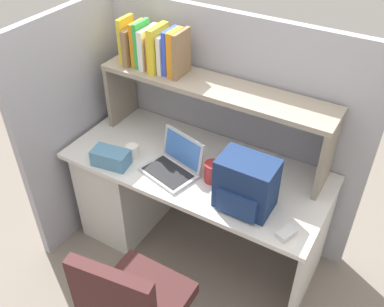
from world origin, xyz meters
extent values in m
plane|color=slate|center=(0.00, 0.00, 0.00)|extent=(8.00, 8.00, 0.00)
cube|color=silver|center=(0.00, 0.00, 0.71)|extent=(1.60, 0.70, 0.03)
cube|color=beige|center=(-0.55, 0.00, 0.35)|extent=(0.40, 0.64, 0.70)
cube|color=beige|center=(0.78, 0.00, 0.35)|extent=(0.03, 0.64, 0.70)
cube|color=#9E9EA8|center=(0.00, 0.38, 0.78)|extent=(1.84, 0.05, 1.55)
cube|color=#9E9EA8|center=(-0.85, -0.05, 0.78)|extent=(0.05, 1.06, 1.55)
cube|color=gray|center=(-0.70, 0.20, 0.94)|extent=(0.03, 0.28, 0.42)
cube|color=gray|center=(0.70, 0.20, 0.94)|extent=(0.03, 0.28, 0.42)
cube|color=gray|center=(0.00, 0.20, 1.17)|extent=(1.44, 0.28, 0.03)
cube|color=yellow|center=(-0.61, 0.20, 1.32)|extent=(0.03, 0.14, 0.28)
cube|color=olive|center=(-0.56, 0.19, 1.29)|extent=(0.04, 0.17, 0.22)
cube|color=orange|center=(-0.52, 0.20, 1.31)|extent=(0.03, 0.13, 0.27)
cube|color=green|center=(-0.49, 0.19, 1.32)|extent=(0.03, 0.14, 0.28)
cube|color=white|center=(-0.46, 0.21, 1.30)|extent=(0.03, 0.18, 0.24)
cube|color=orange|center=(-0.41, 0.21, 1.28)|extent=(0.03, 0.15, 0.20)
cube|color=yellow|center=(-0.37, 0.19, 1.32)|extent=(0.04, 0.18, 0.27)
cube|color=white|center=(-0.33, 0.21, 1.30)|extent=(0.03, 0.16, 0.23)
cube|color=blue|center=(-0.30, 0.21, 1.31)|extent=(0.03, 0.15, 0.27)
cube|color=orange|center=(-0.26, 0.20, 1.31)|extent=(0.04, 0.13, 0.27)
cube|color=olive|center=(-0.22, 0.20, 1.32)|extent=(0.03, 0.17, 0.27)
cube|color=#B7BABF|center=(-0.09, -0.16, 0.74)|extent=(0.35, 0.29, 0.02)
cube|color=black|center=(-0.10, -0.16, 0.75)|extent=(0.31, 0.23, 0.00)
cube|color=#B7BABF|center=(-0.07, -0.04, 0.85)|extent=(0.31, 0.12, 0.20)
cube|color=#3F72CC|center=(-0.07, -0.05, 0.85)|extent=(0.27, 0.10, 0.17)
cube|color=navy|center=(0.39, -0.16, 0.88)|extent=(0.30, 0.20, 0.30)
cube|color=navy|center=(0.39, -0.27, 0.81)|extent=(0.22, 0.04, 0.14)
cube|color=silver|center=(0.67, -0.25, 0.75)|extent=(0.09, 0.12, 0.03)
cylinder|color=white|center=(-0.38, -0.13, 0.77)|extent=(0.08, 0.08, 0.08)
cube|color=teal|center=(-0.44, -0.25, 0.78)|extent=(0.24, 0.15, 0.10)
cylinder|color=maroon|center=(0.15, -0.07, 0.79)|extent=(0.10, 0.10, 0.12)
cube|color=#3F1E1E|center=(0.13, -0.79, 0.45)|extent=(0.44, 0.44, 0.08)
cube|color=#3F1E1E|center=(0.16, -0.99, 0.71)|extent=(0.40, 0.12, 0.44)
camera|label=1|loc=(1.00, -1.74, 2.37)|focal=40.31mm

